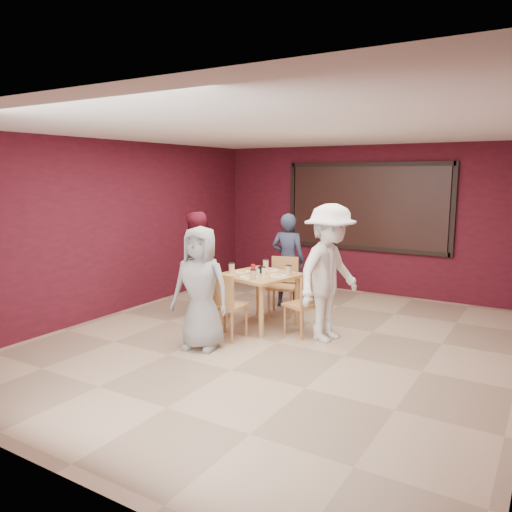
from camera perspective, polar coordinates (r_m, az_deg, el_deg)
The scene contains 11 objects.
floor at distance 6.87m, azimuth 2.43°, elevation -9.87°, with size 7.00×7.00×0.00m, color tan.
window_blinds at distance 9.67m, azimuth 12.46°, elevation 5.51°, with size 3.00×0.02×1.50m, color black.
dining_table at distance 7.46m, azimuth 0.43°, elevation -2.80°, with size 1.18×1.18×0.94m.
chair_front at distance 6.85m, azimuth -3.61°, elevation -5.28°, with size 0.46×0.46×0.94m.
chair_back at distance 8.15m, azimuth 3.14°, elevation -2.99°, with size 0.55×0.55×0.92m.
chair_left at distance 7.90m, azimuth -5.20°, elevation -3.70°, with size 0.46×0.46×0.85m.
chair_right at distance 7.04m, azimuth 5.73°, elevation -5.21°, with size 0.55×0.55×0.88m.
diner_front at distance 6.49m, azimuth -6.35°, elevation -3.67°, with size 0.79×0.51×1.61m, color gray.
diner_back at distance 8.51m, azimuth 3.68°, elevation -0.51°, with size 0.59×0.39×1.61m, color #292F4A.
diner_left at distance 7.96m, azimuth -6.92°, elevation -1.00°, with size 0.82×0.64×1.68m, color maroon.
diner_right at distance 6.83m, azimuth 8.40°, elevation -1.93°, with size 1.21×0.70×1.87m, color white.
Camera 1 is at (3.12, -5.69, 2.26)m, focal length 35.00 mm.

